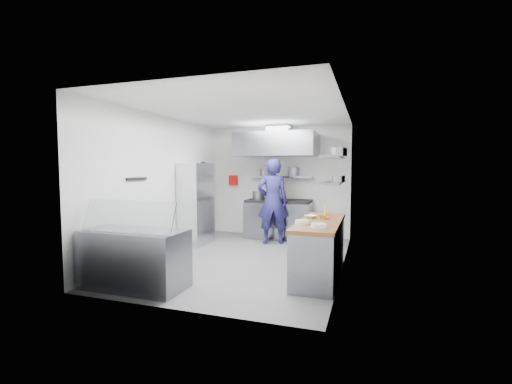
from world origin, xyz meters
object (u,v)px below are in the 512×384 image
(chef, at_px, (272,201))
(display_case, at_px, (135,259))
(wire_rack, at_px, (196,204))
(gas_range, at_px, (279,220))

(chef, bearing_deg, display_case, 48.63)
(chef, height_order, wire_rack, chef)
(gas_range, bearing_deg, wire_rack, -143.04)
(gas_range, xyz_separation_m, wire_rack, (-1.63, -1.23, 0.48))
(gas_range, relative_size, chef, 0.82)
(gas_range, xyz_separation_m, display_case, (-1.10, -4.10, -0.03))
(gas_range, height_order, wire_rack, wire_rack)
(chef, bearing_deg, gas_range, -112.85)
(wire_rack, bearing_deg, gas_range, 36.96)
(wire_rack, height_order, display_case, wire_rack)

